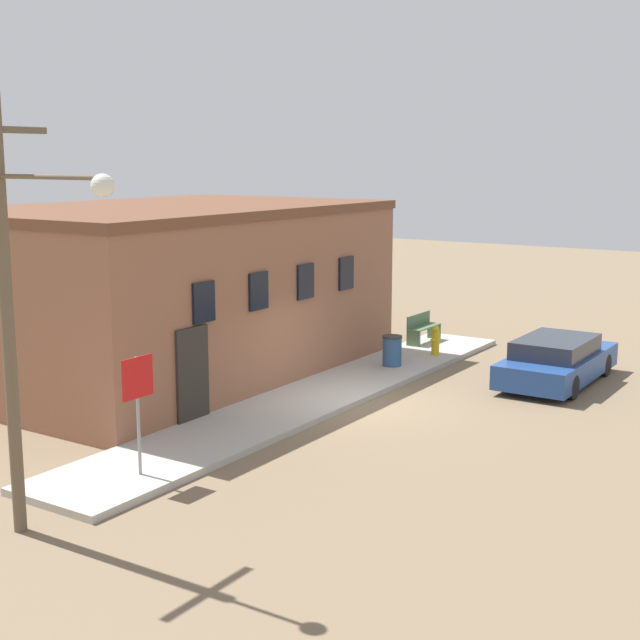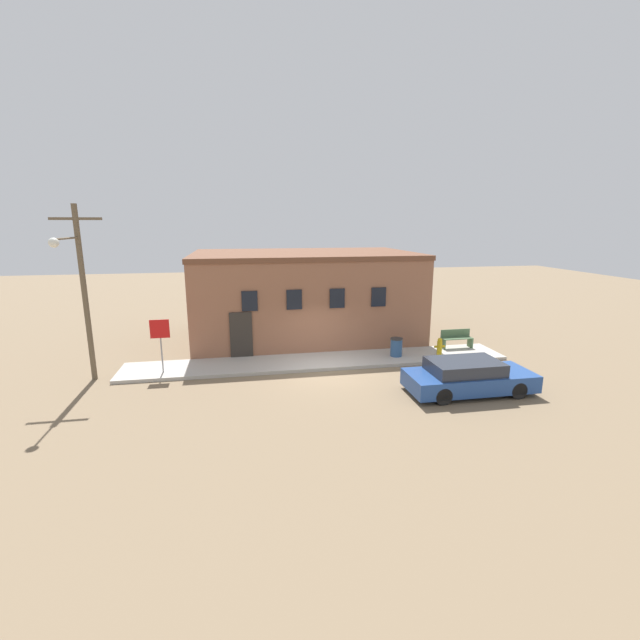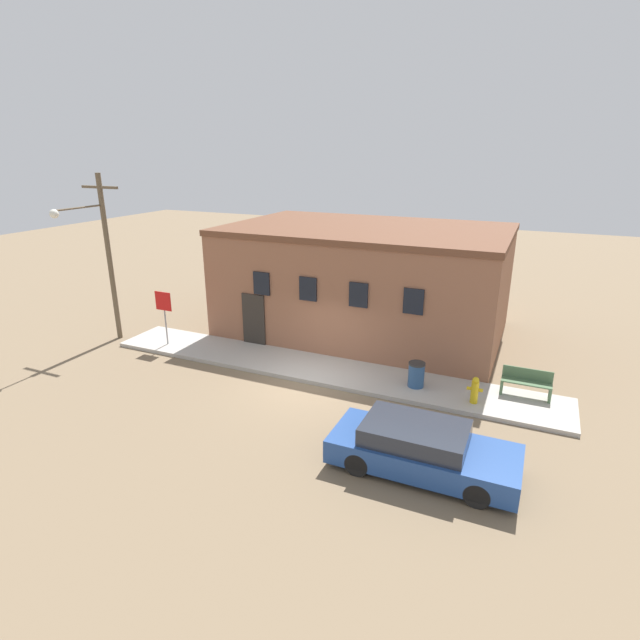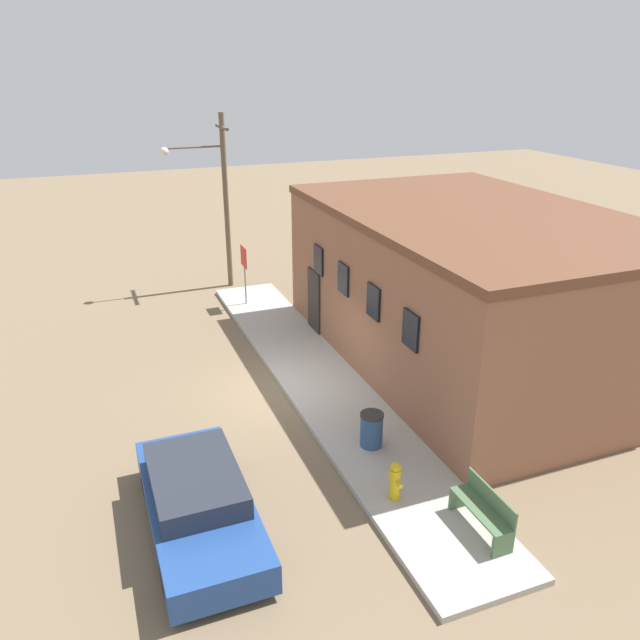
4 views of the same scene
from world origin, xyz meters
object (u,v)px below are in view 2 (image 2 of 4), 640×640
bench (456,339)px  trash_bin (396,347)px  fire_hydrant (439,347)px  stop_sign (160,335)px  parked_car (468,377)px  utility_pole (81,285)px

bench → trash_bin: (-3.35, -0.75, -0.02)m
bench → trash_bin: bench is taller
bench → trash_bin: bearing=-167.3°
fire_hydrant → bench: bearing=38.6°
stop_sign → parked_car: bearing=-19.3°
stop_sign → trash_bin: size_ratio=2.59×
fire_hydrant → stop_sign: bearing=179.7°
bench → utility_pole: bearing=-175.5°
parked_car → bench: bearing=66.3°
fire_hydrant → trash_bin: (-1.92, 0.39, -0.01)m
fire_hydrant → bench: bench is taller
utility_pole → bench: bearing=4.5°
stop_sign → utility_pole: (-2.61, -0.19, 2.11)m
stop_sign → utility_pole: bearing=-175.9°
trash_bin → parked_car: bearing=-74.9°
fire_hydrant → trash_bin: 1.96m
stop_sign → parked_car: 11.96m
trash_bin → bench: bearing=12.7°
trash_bin → parked_car: (1.15, -4.26, 0.03)m
stop_sign → trash_bin: bearing=1.9°
trash_bin → utility_pole: bearing=-177.7°
fire_hydrant → stop_sign: (-12.01, 0.06, 1.11)m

